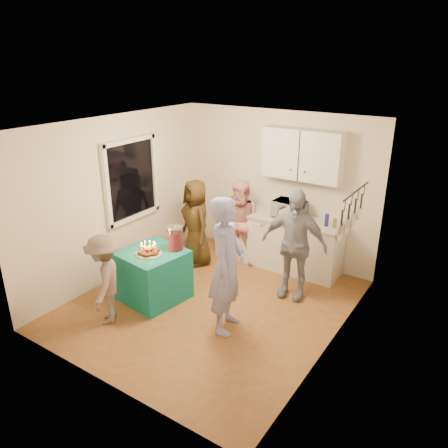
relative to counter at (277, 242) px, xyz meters
The scene contains 19 objects.
floor 1.76m from the counter, 96.71° to the right, with size 4.00×4.00×0.00m, color brown.
ceiling 2.76m from the counter, 96.71° to the right, with size 4.00×4.00×0.00m, color white.
back_wall 0.94m from the counter, 123.69° to the left, with size 3.60×3.60×0.00m, color silver.
left_wall 2.77m from the counter, 139.64° to the right, with size 4.00×4.00×0.00m, color silver.
right_wall 2.49m from the counter, 46.74° to the right, with size 4.00×4.00×0.00m, color silver.
window_night 2.66m from the counter, 144.60° to the right, with size 0.04×1.00×1.20m, color black.
counter is the anchor object (origin of this frame).
countertop 0.46m from the counter, 90.00° to the right, with size 2.24×0.62×0.05m, color beige.
upper_cabinet 1.56m from the counter, 26.57° to the left, with size 1.30×0.30×0.80m, color white.
pot_rack 2.16m from the counter, 33.34° to the right, with size 0.12×1.00×0.60m, color black.
microwave 0.65m from the counter, ahead, with size 0.52×0.35×0.29m, color white.
party_table 2.27m from the counter, 116.59° to the right, with size 0.85×0.85×0.76m, color #117467.
donut_cake 2.36m from the counter, 115.46° to the right, with size 0.38×0.38×0.18m, color #381C0C, non-canonical shape.
punch_jar 1.99m from the counter, 113.83° to the right, with size 0.22×0.22×0.34m, color #B00E1C.
man_birthday 2.14m from the counter, 81.21° to the right, with size 0.67×0.44×1.84m, color #8D93CE.
woman_back_left 1.43m from the counter, 149.33° to the right, with size 0.74×0.48×1.51m, color #544018.
woman_back_center 0.68m from the counter, 144.96° to the right, with size 0.73×0.57×1.51m, color #DD7377.
woman_back_right 1.13m from the counter, 50.56° to the right, with size 0.99×0.41×1.68m, color #101937.
child_near_left 3.05m from the counter, 111.86° to the right, with size 0.82×0.47×1.26m, color #63514F.
Camera 1 is at (3.24, -4.52, 3.44)m, focal length 35.00 mm.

